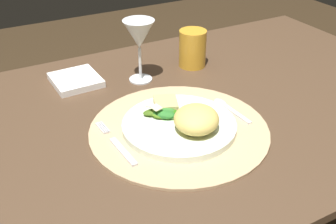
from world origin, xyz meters
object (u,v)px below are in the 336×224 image
Objects in this scene: fork at (118,145)px; napkin at (76,80)px; amber_tumbler at (193,48)px; dining_table at (180,158)px; wine_glass at (139,36)px; spoon at (226,107)px; dinner_plate at (179,125)px.

fork is 1.36× the size of napkin.
napkin is 1.20× the size of amber_tumbler.
dining_table is 0.32m from amber_tumbler.
fork is (-0.19, -0.07, 0.16)m from dining_table.
fork is at bearing -158.77° from dining_table.
napkin is 0.20m from wine_glass.
fork is 0.44m from amber_tumbler.
napkin is at bearing 131.61° from spoon.
wine_glass reaches higher than fork.
napkin reaches higher than spoon.
dining_table is 0.34m from napkin.
napkin is (-0.18, 0.25, 0.16)m from dining_table.
dinner_plate is at bearing -1.04° from fork.
dinner_plate is (-0.05, -0.08, 0.16)m from dining_table.
dinner_plate is 0.14m from spoon.
spoon is 0.28m from wine_glass.
spoon is 0.77× the size of wine_glass.
spoon reaches higher than fork.
amber_tumbler is at bearing 4.42° from wine_glass.
dining_table is at bearing -84.21° from wine_glass.
fork is at bearing -176.05° from spoon.
amber_tumbler is at bearing 53.86° from dinner_plate.
dinner_plate is 1.50× the size of wine_glass.
dinner_plate is 0.28m from wine_glass.
dining_table is at bearing 57.53° from dinner_plate.
amber_tumbler reaches higher than dinner_plate.
amber_tumbler reaches higher than fork.
fork is 0.28m from spoon.
dining_table is 11.03× the size of spoon.
wine_glass is at bearing 83.32° from dinner_plate.
dining_table is at bearing -127.50° from amber_tumbler.
dinner_plate reaches higher than fork.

